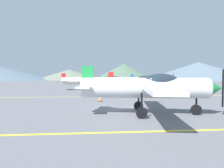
{
  "coord_description": "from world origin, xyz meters",
  "views": [
    {
      "loc": [
        -1.21,
        -11.26,
        2.14
      ],
      "look_at": [
        0.93,
        14.0,
        1.2
      ],
      "focal_mm": 29.33,
      "sensor_mm": 36.0,
      "label": 1
    }
  ],
  "objects": [
    {
      "name": "car_sedan",
      "position": [
        9.64,
        18.83,
        0.84
      ],
      "size": [
        4.51,
        4.04,
        1.62
      ],
      "color": "white",
      "rests_on": "ground_plane"
    },
    {
      "name": "airplane_near",
      "position": [
        1.81,
        -1.0,
        1.57
      ],
      "size": [
        8.17,
        9.35,
        2.8
      ],
      "color": "silver",
      "rests_on": "ground_plane"
    },
    {
      "name": "hill_centerright",
      "position": [
        21.14,
        136.1,
        6.56
      ],
      "size": [
        51.06,
        51.06,
        13.12
      ],
      "primitive_type": "cone",
      "color": "#4C6651",
      "rests_on": "ground_plane"
    },
    {
      "name": "hill_right",
      "position": [
        74.73,
        119.98,
        6.71
      ],
      "size": [
        81.29,
        81.29,
        13.43
      ],
      "primitive_type": "cone",
      "color": "slate",
      "rests_on": "ground_plane"
    },
    {
      "name": "airplane_far",
      "position": [
        -3.2,
        20.58,
        1.57
      ],
      "size": [
        8.18,
        9.3,
        2.8
      ],
      "color": "silver",
      "rests_on": "ground_plane"
    },
    {
      "name": "airplane_mid",
      "position": [
        4.14,
        10.86,
        1.57
      ],
      "size": [
        8.15,
        9.36,
        2.8
      ],
      "color": "silver",
      "rests_on": "ground_plane"
    },
    {
      "name": "ground_plane",
      "position": [
        0.0,
        0.0,
        0.0
      ],
      "size": [
        400.0,
        400.0,
        0.0
      ],
      "primitive_type": "plane",
      "color": "slate"
    },
    {
      "name": "apron_line_near",
      "position": [
        0.0,
        -4.31,
        0.01
      ],
      "size": [
        80.0,
        0.16,
        0.01
      ],
      "primitive_type": "cube",
      "color": "yellow",
      "rests_on": "ground_plane"
    },
    {
      "name": "apron_line_far",
      "position": [
        0.0,
        8.8,
        0.01
      ],
      "size": [
        80.0,
        0.16,
        0.01
      ],
      "primitive_type": "cube",
      "color": "yellow",
      "rests_on": "ground_plane"
    },
    {
      "name": "traffic_cone_front",
      "position": [
        -0.9,
        4.74,
        0.29
      ],
      "size": [
        0.36,
        0.36,
        0.59
      ],
      "color": "black",
      "rests_on": "ground_plane"
    },
    {
      "name": "hill_centerleft",
      "position": [
        -22.18,
        133.12,
        4.04
      ],
      "size": [
        52.46,
        52.46,
        8.09
      ],
      "primitive_type": "cone",
      "color": "slate",
      "rests_on": "ground_plane"
    },
    {
      "name": "airplane_back",
      "position": [
        3.44,
        30.17,
        1.57
      ],
      "size": [
        8.13,
        9.35,
        2.8
      ],
      "color": "white",
      "rests_on": "ground_plane"
    }
  ]
}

